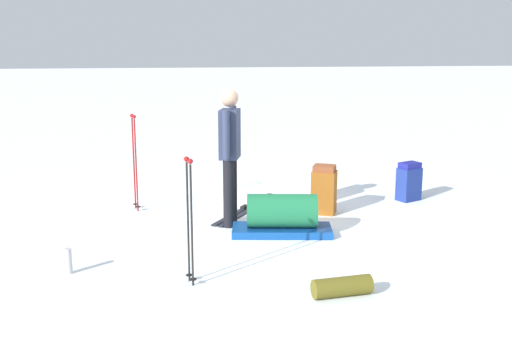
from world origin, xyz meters
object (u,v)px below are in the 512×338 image
Objects in this scene: skier_standing at (230,150)px; thermos_bottle at (69,261)px; backpack_large_dark at (324,190)px; backpack_bright at (409,182)px; gear_sled at (282,216)px; ski_poles_planted_near at (135,157)px; ski_pair_near at (248,209)px; sleeping_mat_rolled at (342,287)px; ski_poles_planted_far at (190,214)px.

skier_standing is 6.54× the size of thermos_bottle.
backpack_large_dark reaches higher than backpack_bright.
gear_sled is at bearing -57.48° from backpack_bright.
ski_poles_planted_near is (-0.48, -2.49, 0.41)m from backpack_large_dark.
backpack_large_dark is at bearing 105.20° from skier_standing.
ski_pair_near is 2.84× the size of sleeping_mat_rolled.
thermos_bottle is (-0.40, -1.20, -0.55)m from ski_poles_planted_far.
gear_sled is at bearing 51.24° from skier_standing.
ski_poles_planted_near is 1.07× the size of gear_sled.
backpack_large_dark reaches higher than thermos_bottle.
ski_poles_planted_far is at bearing -16.06° from skier_standing.
ski_poles_planted_near is 2.39m from thermos_bottle.
thermos_bottle is at bearing -67.23° from gear_sled.
skier_standing reaches higher than ski_pair_near.
sleeping_mat_rolled is (1.83, 0.25, -0.13)m from gear_sled.
ski_pair_near is 1.67m from ski_poles_planted_near.
thermos_bottle is at bearing -108.59° from sleeping_mat_rolled.
backpack_large_dark is 0.53× the size of gear_sled.
backpack_bright is 0.45× the size of ski_poles_planted_far.
ski_poles_planted_near is at bearing -146.72° from sleeping_mat_rolled.
ski_poles_planted_far is 1.81m from gear_sled.
thermos_bottle is at bearing -62.41° from backpack_bright.
ski_pair_near is at bearing 155.92° from skier_standing.
ski_pair_near is 2.69m from ski_poles_planted_far.
thermos_bottle is (0.97, -2.31, -0.09)m from gear_sled.
ski_pair_near is 1.08m from backpack_large_dark.
skier_standing reaches higher than ski_poles_planted_near.
backpack_large_dark is at bearing 170.45° from sleeping_mat_rolled.
gear_sled is at bearing 141.03° from ski_poles_planted_far.
ski_poles_planted_near reaches higher than thermos_bottle.
sleeping_mat_rolled is at bearing 71.41° from thermos_bottle.
backpack_bright reaches higher than ski_pair_near.
ski_pair_near is 6.00× the size of thermos_bottle.
backpack_large_dark reaches higher than gear_sled.
ski_poles_planted_far is (2.65, 0.69, -0.04)m from ski_poles_planted_near.
ski_poles_planted_far is at bearing -108.92° from sleeping_mat_rolled.
skier_standing is 3.09× the size of sleeping_mat_rolled.
backpack_bright reaches higher than sleeping_mat_rolled.
backpack_bright is 1.01× the size of sleeping_mat_rolled.
thermos_bottle reaches higher than sleeping_mat_rolled.
ski_pair_near is at bearing -169.50° from sleeping_mat_rolled.
gear_sled is 2.23× the size of sleeping_mat_rolled.
ski_pair_near is 2.38× the size of backpack_large_dark.
sleeping_mat_rolled is at bearing 19.92° from skier_standing.
skier_standing reaches higher than backpack_bright.
ski_poles_planted_near is (-0.82, -1.22, -0.23)m from skier_standing.
thermos_bottle is at bearing -12.84° from ski_poles_planted_near.
ski_poles_planted_near is 2.74m from ski_poles_planted_far.
ski_poles_planted_far is 4.72× the size of thermos_bottle.
backpack_large_dark is 2.69m from sleeping_mat_rolled.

